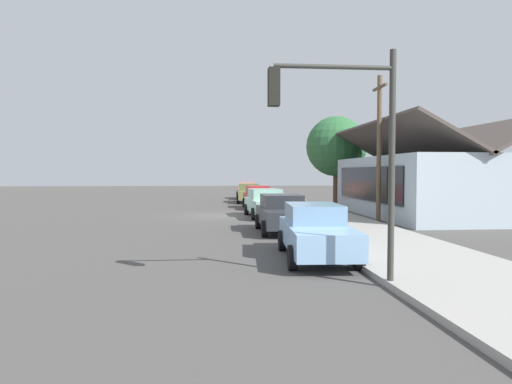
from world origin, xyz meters
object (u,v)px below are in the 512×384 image
at_px(fire_hydrant_red, 297,210).
at_px(car_olive, 249,193).
at_px(car_charcoal, 283,213).
at_px(car_skyblue, 316,231).
at_px(utility_pole_wooden, 379,145).
at_px(car_seafoam, 266,203).
at_px(car_coral, 247,190).
at_px(shade_tree, 336,147).
at_px(traffic_light_main, 344,129).
at_px(car_cherry, 258,197).

bearing_deg(fire_hydrant_red, car_olive, -173.56).
bearing_deg(car_charcoal, car_olive, -179.80).
height_order(car_charcoal, car_skyblue, same).
height_order(car_olive, utility_pole_wooden, utility_pole_wooden).
distance_m(car_seafoam, car_charcoal, 6.63).
height_order(utility_pole_wooden, fire_hydrant_red, utility_pole_wooden).
height_order(car_coral, shade_tree, shade_tree).
distance_m(car_charcoal, fire_hydrant_red, 5.39).
height_order(car_charcoal, traffic_light_main, traffic_light_main).
height_order(car_seafoam, car_charcoal, same).
bearing_deg(car_skyblue, car_seafoam, -176.46).
relative_size(car_coral, car_charcoal, 1.07).
distance_m(car_olive, car_skyblue, 25.02).
distance_m(car_coral, shade_tree, 12.03).
bearing_deg(traffic_light_main, car_skyblue, 177.23).
xyz_separation_m(car_coral, car_seafoam, (18.04, -0.19, 0.00)).
distance_m(shade_tree, fire_hydrant_red, 11.69).
bearing_deg(utility_pole_wooden, traffic_light_main, -23.16).
relative_size(car_coral, car_cherry, 1.03).
distance_m(car_charcoal, shade_tree, 16.73).
relative_size(car_coral, car_olive, 1.05).
distance_m(car_coral, car_olive, 5.66).
distance_m(shade_tree, traffic_light_main, 25.39).
distance_m(car_charcoal, car_skyblue, 6.01).
relative_size(car_seafoam, utility_pole_wooden, 0.66).
bearing_deg(car_seafoam, car_charcoal, -3.58).
distance_m(car_skyblue, fire_hydrant_red, 11.26).
bearing_deg(car_cherry, shade_tree, 107.24).
distance_m(car_seafoam, shade_tree, 11.15).
xyz_separation_m(car_seafoam, car_skyblue, (12.64, 0.04, -0.00)).
distance_m(car_skyblue, shade_tree, 22.26).
relative_size(car_coral, shade_tree, 0.69).
distance_m(car_olive, fire_hydrant_red, 13.96).
bearing_deg(car_olive, car_seafoam, 2.58).
xyz_separation_m(car_coral, utility_pole_wooden, (20.96, 5.34, 3.11)).
xyz_separation_m(car_olive, traffic_light_main, (28.53, -0.09, 2.68)).
bearing_deg(utility_pole_wooden, car_charcoal, -56.33).
xyz_separation_m(car_cherry, utility_pole_wooden, (9.19, 5.38, 3.11)).
height_order(car_olive, fire_hydrant_red, car_olive).
bearing_deg(car_cherry, car_coral, 178.22).
distance_m(car_coral, fire_hydrant_red, 19.57).
distance_m(car_skyblue, utility_pole_wooden, 11.59).
xyz_separation_m(car_olive, car_charcoal, (19.02, -0.01, 0.00)).
bearing_deg(traffic_light_main, car_charcoal, 179.47).
xyz_separation_m(car_olive, car_skyblue, (25.02, 0.08, 0.00)).
height_order(car_skyblue, shade_tree, shade_tree).
xyz_separation_m(car_skyblue, utility_pole_wooden, (-9.72, 5.49, 3.11)).
xyz_separation_m(car_olive, shade_tree, (4.00, 6.38, 3.69)).
bearing_deg(car_seafoam, car_olive, 176.89).
bearing_deg(car_coral, car_skyblue, 1.92).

